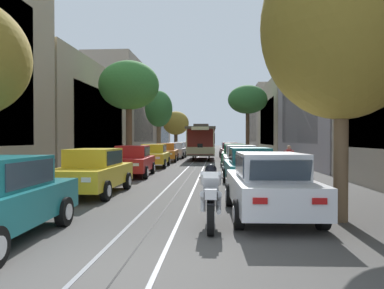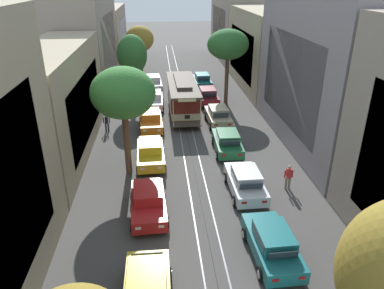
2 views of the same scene
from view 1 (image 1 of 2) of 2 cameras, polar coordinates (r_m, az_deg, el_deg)
ground_plane at (r=31.15m, az=1.27°, el=-2.69°), size 163.40×163.40×0.00m
trolley_track_rails at (r=35.67m, az=1.60°, el=-2.24°), size 1.14×73.36×0.01m
building_facade_left at (r=34.44m, az=-15.24°, el=5.78°), size 5.79×65.06×10.95m
building_facade_right at (r=36.03m, az=17.60°, el=5.80°), size 5.55×65.06×10.89m
parked_car_yellow_second_left at (r=13.13m, az=-15.27°, el=-4.08°), size 2.01×4.36×1.58m
parked_car_red_mid_left at (r=19.11m, az=-9.31°, el=-2.53°), size 2.14×4.42×1.58m
parked_car_yellow_fourth_left at (r=25.05m, az=-6.02°, el=-1.73°), size 2.10×4.40×1.58m
parked_car_orange_fifth_left at (r=31.24m, az=-4.08°, el=-1.22°), size 2.11×4.41×1.58m
parked_car_white_sixth_left at (r=36.77m, az=-2.60°, el=-0.91°), size 2.02×4.37×1.58m
parked_car_silver_far_left at (r=43.19m, az=-1.68°, el=-0.65°), size 2.15×4.42×1.58m
parked_car_white_near_right at (r=9.22m, az=12.04°, el=-6.14°), size 2.11×4.41×1.58m
parked_car_teal_second_right at (r=14.73m, az=8.96°, el=-3.53°), size 2.09×4.40×1.58m
parked_car_white_mid_right at (r=20.25m, az=7.63°, el=-2.33°), size 2.02×4.37×1.58m
parked_car_green_fourth_right at (r=26.01m, az=6.72°, el=-1.63°), size 2.08×4.40×1.58m
parked_car_beige_fifth_right at (r=31.64m, az=6.57°, el=-1.19°), size 2.08×4.39×1.58m
parked_car_maroon_sixth_right at (r=37.54m, az=5.89°, el=-0.88°), size 2.11×4.41×1.58m
parked_car_teal_far_right at (r=43.61m, az=5.81°, el=-0.64°), size 2.12×4.41×1.58m
street_tree_kerb_left_second at (r=24.34m, az=-9.87°, el=9.04°), size 3.94×3.56×7.04m
street_tree_kerb_left_mid at (r=37.90m, az=-5.25°, el=5.49°), size 2.84×2.97×6.96m
street_tree_kerb_left_fourth at (r=52.73m, az=-2.55°, el=3.33°), size 3.77×3.55×5.97m
street_tree_kerb_right_near at (r=9.49m, az=22.46°, el=16.89°), size 3.73×3.67×6.76m
street_tree_kerb_right_second at (r=37.33m, az=8.73°, el=6.91°), size 3.98×3.26×7.38m
cable_car_trolley at (r=34.65m, az=1.54°, el=0.41°), size 2.68×9.15×3.28m
motorcycle_with_rider at (r=7.99m, az=2.98°, el=-8.30°), size 0.56×1.99×1.37m
pedestrian_on_left_pavement at (r=31.74m, az=-10.70°, el=-1.07°), size 0.55×0.36×1.54m
pedestrian_on_right_pavement at (r=20.88m, az=14.99°, el=-2.00°), size 0.55×0.37×1.59m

